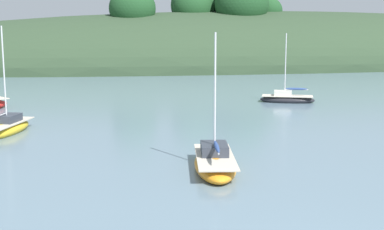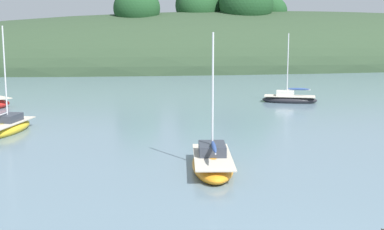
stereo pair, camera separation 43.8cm
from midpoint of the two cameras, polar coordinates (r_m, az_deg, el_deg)
far_shoreline_hill at (r=92.93m, az=8.09°, el=5.41°), size 150.00×36.00×22.28m
sailboat_blue_center at (r=36.32m, az=-19.23°, el=-1.27°), size 3.59×5.65×6.87m
sailboat_cream_ketch at (r=25.82m, az=1.92°, el=-4.99°), size 2.85×5.90×6.64m
sailboat_grey_yawl at (r=48.28m, az=9.62°, el=1.70°), size 4.99×3.26×6.13m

